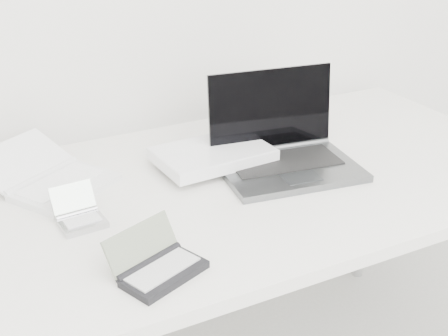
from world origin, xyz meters
name	(u,v)px	position (x,y,z in m)	size (l,w,h in m)	color
desk	(227,199)	(0.00, 1.55, 0.68)	(1.60, 0.80, 0.73)	white
laptop_large	(253,153)	(0.10, 1.60, 0.77)	(0.48, 0.36, 0.23)	#56595B
netbook_open_white	(52,179)	(-0.37, 1.72, 0.75)	(0.34, 0.36, 0.07)	white
pda_silver	(80,216)	(-0.36, 1.52, 0.75)	(0.10, 0.11, 0.07)	#BAB9BE
palmtop_charcoal	(158,266)	(-0.29, 1.28, 0.75)	(0.19, 0.17, 0.08)	black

